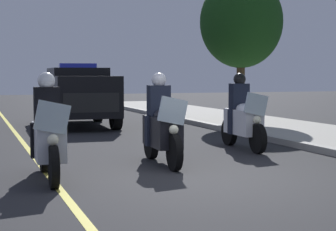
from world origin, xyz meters
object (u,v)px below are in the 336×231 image
object	(u,v)px
police_motorcycle_lead_left	(48,136)
police_motorcycle_trailing	(243,118)
police_suv	(79,93)
police_motorcycle_lead_right	(162,127)
tree_far_back	(241,22)

from	to	relation	value
police_motorcycle_lead_left	police_motorcycle_trailing	bearing A→B (deg)	115.72
police_motorcycle_trailing	police_suv	world-z (taller)	police_suv
police_motorcycle_lead_left	police_motorcycle_lead_right	xyz separation A→B (m)	(-0.82, 2.20, 0.00)
tree_far_back	police_motorcycle_lead_left	bearing A→B (deg)	-42.68
police_motorcycle_lead_right	police_suv	bearing A→B (deg)	-179.91
police_motorcycle_lead_left	police_motorcycle_lead_right	distance (m)	2.35
police_motorcycle_lead_right	police_motorcycle_trailing	distance (m)	2.78
police_motorcycle_lead_right	police_suv	xyz separation A→B (m)	(-8.37, -0.01, 0.37)
police_motorcycle_lead_right	police_motorcycle_lead_left	bearing A→B (deg)	-69.55
police_motorcycle_lead_right	tree_far_back	distance (m)	9.64
police_motorcycle_lead_left	police_motorcycle_lead_right	world-z (taller)	same
police_motorcycle_lead_right	police_motorcycle_trailing	world-z (taller)	same
police_suv	tree_far_back	world-z (taller)	tree_far_back
police_motorcycle_trailing	tree_far_back	bearing A→B (deg)	153.43
police_motorcycle_trailing	police_motorcycle_lead_left	bearing A→B (deg)	-64.28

